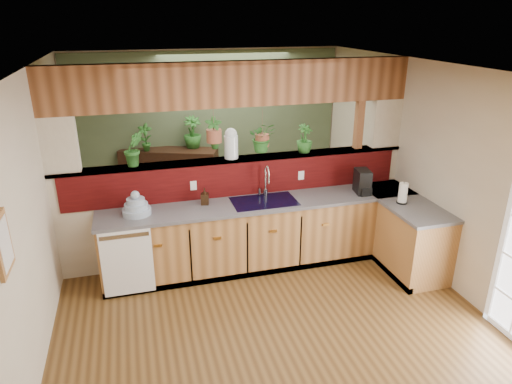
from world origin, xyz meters
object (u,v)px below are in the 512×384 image
object	(u,v)px
dish_stack	(136,207)
glass_jar	(231,143)
faucet	(266,180)
coffee_maker	(363,183)
soap_dispenser	(205,196)
paper_towel	(403,193)
shelving_console	(171,180)

from	to	relation	value
dish_stack	glass_jar	size ratio (longest dim) A/B	0.86
faucet	glass_jar	bearing A→B (deg)	151.98
glass_jar	coffee_maker	bearing A→B (deg)	-14.97
faucet	dish_stack	world-z (taller)	faucet
glass_jar	dish_stack	bearing A→B (deg)	-164.18
dish_stack	soap_dispenser	xyz separation A→B (m)	(0.83, 0.09, 0.01)
dish_stack	glass_jar	xyz separation A→B (m)	(1.24, 0.35, 0.60)
paper_towel	shelving_console	xyz separation A→B (m)	(-2.63, 2.79, -0.53)
faucet	coffee_maker	distance (m)	1.29
dish_stack	shelving_console	size ratio (longest dim) A/B	0.21
soap_dispenser	shelving_console	world-z (taller)	soap_dispenser
coffee_maker	shelving_console	xyz separation A→B (m)	(-2.31, 2.35, -0.55)
soap_dispenser	coffee_maker	world-z (taller)	coffee_maker
shelving_console	paper_towel	bearing A→B (deg)	-25.61
paper_towel	soap_dispenser	bearing A→B (deg)	165.26
coffee_maker	faucet	bearing A→B (deg)	179.68
paper_towel	dish_stack	bearing A→B (deg)	170.44
dish_stack	glass_jar	bearing A→B (deg)	15.82
coffee_maker	shelving_console	bearing A→B (deg)	144.63
shelving_console	coffee_maker	bearing A→B (deg)	-24.32
glass_jar	shelving_console	xyz separation A→B (m)	(-0.65, 1.90, -1.09)
paper_towel	glass_jar	world-z (taller)	glass_jar
faucet	paper_towel	world-z (taller)	faucet
soap_dispenser	glass_jar	size ratio (longest dim) A/B	0.53
coffee_maker	dish_stack	bearing A→B (deg)	-171.84
paper_towel	glass_jar	size ratio (longest dim) A/B	0.72
coffee_maker	glass_jar	distance (m)	1.81
coffee_maker	glass_jar	world-z (taller)	glass_jar
faucet	dish_stack	xyz separation A→B (m)	(-1.64, -0.14, -0.14)
dish_stack	paper_towel	xyz separation A→B (m)	(3.22, -0.54, 0.04)
dish_stack	paper_towel	size ratio (longest dim) A/B	1.19
paper_towel	faucet	bearing A→B (deg)	156.80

